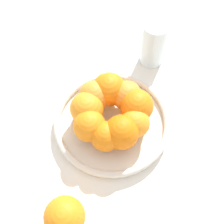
# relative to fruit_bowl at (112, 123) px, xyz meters

# --- Properties ---
(ground_plane) EXTENTS (4.00, 4.00, 0.00)m
(ground_plane) POSITION_rel_fruit_bowl_xyz_m (0.00, 0.00, -0.01)
(ground_plane) COLOR white
(fruit_bowl) EXTENTS (0.28, 0.28, 0.03)m
(fruit_bowl) POSITION_rel_fruit_bowl_xyz_m (0.00, 0.00, 0.00)
(fruit_bowl) COLOR silver
(fruit_bowl) RESTS_ON ground_plane
(orange_pile) EXTENTS (0.19, 0.19, 0.08)m
(orange_pile) POSITION_rel_fruit_bowl_xyz_m (0.00, 0.00, 0.05)
(orange_pile) COLOR orange
(orange_pile) RESTS_ON fruit_bowl
(stray_orange) EXTENTS (0.08, 0.08, 0.08)m
(stray_orange) POSITION_rel_fruit_bowl_xyz_m (-0.21, -0.13, 0.03)
(stray_orange) COLOR orange
(stray_orange) RESTS_ON ground_plane
(drinking_glass) EXTENTS (0.06, 0.06, 0.13)m
(drinking_glass) POSITION_rel_fruit_bowl_xyz_m (0.21, 0.11, 0.05)
(drinking_glass) COLOR silver
(drinking_glass) RESTS_ON ground_plane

